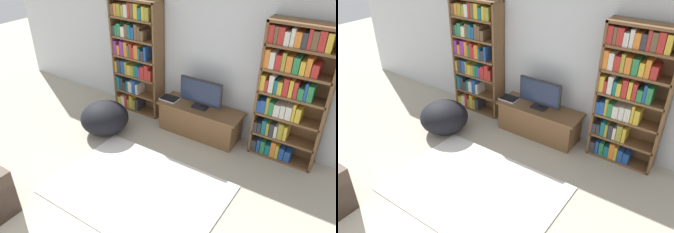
{
  "view_description": "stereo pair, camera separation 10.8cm",
  "coord_description": "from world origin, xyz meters",
  "views": [
    {
      "loc": [
        2.21,
        -0.18,
        3.04
      ],
      "look_at": [
        0.04,
        3.11,
        0.7
      ],
      "focal_mm": 35.0,
      "sensor_mm": 36.0,
      "label": 1
    },
    {
      "loc": [
        2.3,
        -0.12,
        3.04
      ],
      "look_at": [
        0.04,
        3.11,
        0.7
      ],
      "focal_mm": 35.0,
      "sensor_mm": 36.0,
      "label": 2
    }
  ],
  "objects": [
    {
      "name": "bookshelf_left",
      "position": [
        -1.26,
        4.05,
        1.04
      ],
      "size": [
        0.93,
        0.3,
        2.02
      ],
      "color": "brown",
      "rests_on": "ground_plane"
    },
    {
      "name": "television",
      "position": [
        0.12,
        3.91,
        0.75
      ],
      "size": [
        0.71,
        0.16,
        0.48
      ],
      "color": "black",
      "rests_on": "tv_stand"
    },
    {
      "name": "tv_stand",
      "position": [
        0.12,
        3.92,
        0.25
      ],
      "size": [
        1.38,
        0.5,
        0.5
      ],
      "color": "brown",
      "rests_on": "ground_plane"
    },
    {
      "name": "wall_back",
      "position": [
        0.0,
        4.23,
        1.3
      ],
      "size": [
        8.8,
        0.06,
        2.6
      ],
      "color": "silver",
      "rests_on": "ground_plane"
    },
    {
      "name": "bookshelf_right",
      "position": [
        1.39,
        4.05,
        1.05
      ],
      "size": [
        0.93,
        0.3,
        2.02
      ],
      "color": "brown",
      "rests_on": "ground_plane"
    },
    {
      "name": "beanbag_ottoman",
      "position": [
        -1.23,
        3.12,
        0.26
      ],
      "size": [
        0.79,
        0.79,
        0.52
      ],
      "primitive_type": "ellipsoid",
      "color": "black",
      "rests_on": "ground_plane"
    },
    {
      "name": "laptop",
      "position": [
        -0.44,
        3.88,
        0.51
      ],
      "size": [
        0.3,
        0.22,
        0.03
      ],
      "color": "silver",
      "rests_on": "tv_stand"
    },
    {
      "name": "area_rug",
      "position": [
        0.1,
        2.29,
        0.01
      ],
      "size": [
        2.22,
        1.58,
        0.02
      ],
      "color": "white",
      "rests_on": "ground_plane"
    }
  ]
}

